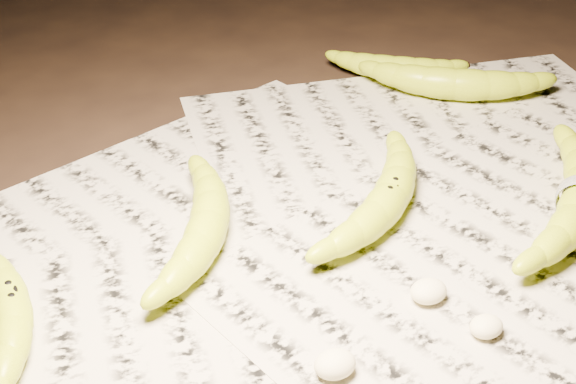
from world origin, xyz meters
name	(u,v)px	position (x,y,z in m)	size (l,w,h in m)	color
ground	(325,240)	(0.00, 0.00, 0.00)	(3.00, 3.00, 0.00)	black
newspaper_patch	(360,233)	(0.04, -0.01, 0.00)	(0.90, 0.70, 0.01)	#B9B19E
banana_left_a	(10,301)	(-0.30, 0.01, 0.03)	(0.20, 0.06, 0.03)	#C2E41C
banana_left_b	(208,222)	(-0.11, 0.04, 0.03)	(0.21, 0.06, 0.04)	#C2E41C
banana_center	(390,195)	(0.08, 0.01, 0.03)	(0.22, 0.06, 0.04)	#C2E41C
banana_upper_a	(456,81)	(0.29, 0.20, 0.03)	(0.22, 0.07, 0.04)	#C2E41C
banana_upper_b	(394,65)	(0.25, 0.28, 0.02)	(0.16, 0.05, 0.03)	#C2E41C
flesh_chunk_a	(335,361)	(-0.08, -0.17, 0.02)	(0.04, 0.03, 0.02)	#F5F0BD
flesh_chunk_b	(429,288)	(0.04, -0.12, 0.02)	(0.03, 0.03, 0.02)	#F5F0BD
flesh_chunk_c	(487,323)	(0.06, -0.18, 0.02)	(0.03, 0.03, 0.02)	#F5F0BD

